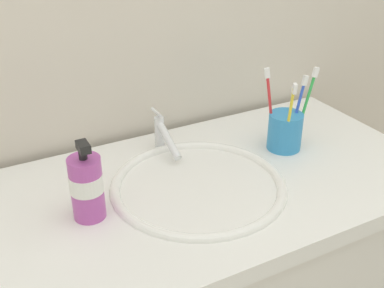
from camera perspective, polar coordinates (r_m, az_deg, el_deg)
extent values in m
cube|color=beige|center=(1.21, -5.31, 14.87)|extent=(2.25, 0.04, 2.40)
cube|color=white|center=(1.08, 2.04, -5.30)|extent=(1.05, 0.55, 0.04)
ellipsoid|color=white|center=(1.08, 0.75, -7.07)|extent=(0.33, 0.33, 0.09)
torus|color=white|center=(1.05, 0.77, -5.01)|extent=(0.39, 0.39, 0.02)
cylinder|color=#595B60|center=(1.10, 0.74, -8.85)|extent=(0.03, 0.03, 0.01)
cylinder|color=silver|center=(1.19, -3.89, 1.38)|extent=(0.02, 0.02, 0.08)
cylinder|color=silver|center=(1.14, -2.83, 0.50)|extent=(0.02, 0.11, 0.07)
cylinder|color=silver|center=(1.18, -4.27, 3.79)|extent=(0.01, 0.05, 0.01)
cylinder|color=#338CCC|center=(1.20, 10.99, 1.50)|extent=(0.08, 0.08, 0.09)
cylinder|color=green|center=(1.20, 13.21, 4.02)|extent=(0.04, 0.01, 0.19)
cube|color=white|center=(1.17, 14.50, 8.28)|extent=(0.02, 0.01, 0.03)
cylinder|color=red|center=(1.18, 9.34, 4.01)|extent=(0.04, 0.02, 0.19)
cube|color=white|center=(1.14, 8.94, 8.35)|extent=(0.02, 0.01, 0.03)
cylinder|color=blue|center=(1.19, 12.28, 3.54)|extent=(0.04, 0.01, 0.17)
cube|color=white|center=(1.17, 13.30, 7.37)|extent=(0.02, 0.01, 0.03)
cylinder|color=yellow|center=(1.15, 11.42, 2.71)|extent=(0.02, 0.03, 0.17)
cube|color=white|center=(1.10, 12.06, 6.50)|extent=(0.01, 0.02, 0.03)
cylinder|color=#B24CA5|center=(0.95, -12.42, -5.11)|extent=(0.06, 0.06, 0.13)
cylinder|color=black|center=(0.91, -12.91, -1.13)|extent=(0.02, 0.02, 0.02)
cube|color=black|center=(0.89, -12.83, -0.34)|extent=(0.02, 0.04, 0.02)
cylinder|color=white|center=(0.94, -12.50, -4.46)|extent=(0.07, 0.07, 0.04)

